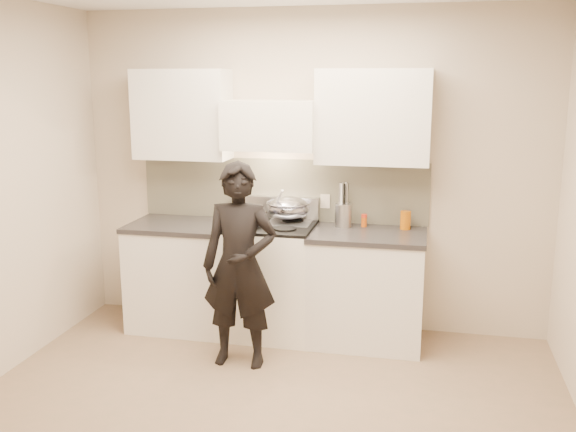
{
  "coord_description": "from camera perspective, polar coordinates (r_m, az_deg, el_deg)",
  "views": [
    {
      "loc": [
        0.97,
        -3.57,
        2.14
      ],
      "look_at": [
        -0.05,
        1.05,
        1.11
      ],
      "focal_mm": 40.0,
      "sensor_mm": 36.0,
      "label": 1
    }
  ],
  "objects": [
    {
      "name": "stove",
      "position": [
        5.42,
        -1.78,
        -5.59
      ],
      "size": [
        0.76,
        0.65,
        0.96
      ],
      "color": "white",
      "rests_on": "ground"
    },
    {
      "name": "person",
      "position": [
        4.77,
        -4.32,
        -4.42
      ],
      "size": [
        0.57,
        0.39,
        1.54
      ],
      "primitive_type": "imported",
      "rotation": [
        0.0,
        0.0,
        0.03
      ],
      "color": "black",
      "rests_on": "ground"
    },
    {
      "name": "room_shell",
      "position": [
        4.11,
        -2.19,
        4.73
      ],
      "size": [
        4.04,
        3.54,
        2.7
      ],
      "color": "#C0B19C",
      "rests_on": "ground"
    },
    {
      "name": "oil_glass",
      "position": [
        5.3,
        10.4,
        -0.37
      ],
      "size": [
        0.09,
        0.09,
        0.15
      ],
      "color": "#AB5506",
      "rests_on": "counter_right"
    },
    {
      "name": "utensil_crock",
      "position": [
        5.32,
        4.93,
        0.25
      ],
      "size": [
        0.14,
        0.14,
        0.37
      ],
      "color": "#B8B8B9",
      "rests_on": "counter_right"
    },
    {
      "name": "wok",
      "position": [
        5.37,
        0.05,
        0.72
      ],
      "size": [
        0.38,
        0.46,
        0.3
      ],
      "color": "#A3A3B7",
      "rests_on": "stove"
    },
    {
      "name": "counter_left",
      "position": [
        5.66,
        -9.5,
        -5.13
      ],
      "size": [
        0.82,
        0.67,
        0.92
      ],
      "color": "silver",
      "rests_on": "ground"
    },
    {
      "name": "counter_right",
      "position": [
        5.29,
        7.02,
        -6.29
      ],
      "size": [
        0.92,
        0.67,
        0.92
      ],
      "color": "silver",
      "rests_on": "ground"
    },
    {
      "name": "stock_pot",
      "position": [
        5.18,
        -3.46,
        -0.11
      ],
      "size": [
        0.29,
        0.21,
        0.14
      ],
      "color": "#A3A3B7",
      "rests_on": "stove"
    },
    {
      "name": "spice_jar",
      "position": [
        5.34,
        6.78,
        -0.39
      ],
      "size": [
        0.05,
        0.05,
        0.11
      ],
      "color": "#C54F0C",
      "rests_on": "counter_right"
    },
    {
      "name": "ground_plane",
      "position": [
        4.28,
        -2.54,
        -17.73
      ],
      "size": [
        4.0,
        4.0,
        0.0
      ],
      "primitive_type": "plane",
      "color": "#86684F"
    }
  ]
}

